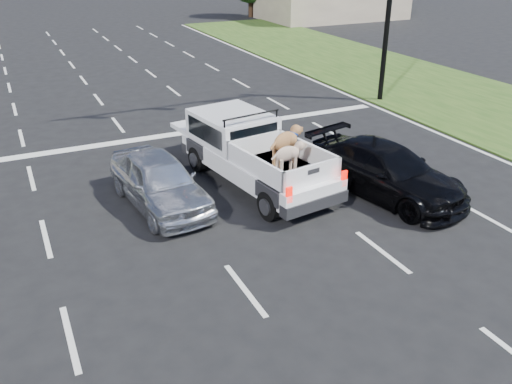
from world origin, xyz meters
TOP-DOWN VIEW (x-y plane):
  - ground at (0.00, 0.00)m, footprint 160.00×160.00m
  - road_markings at (0.00, 6.56)m, footprint 17.75×60.00m
  - pickup_truck at (0.69, 4.87)m, footprint 2.79×5.81m
  - silver_sedan at (-2.20, 4.55)m, footprint 2.14×4.36m
  - black_coupe at (3.71, 2.54)m, footprint 3.06×5.23m

SIDE VIEW (x-z plane):
  - ground at x=0.00m, z-range 0.00..0.00m
  - road_markings at x=0.00m, z-range 0.00..0.01m
  - black_coupe at x=3.71m, z-range 0.00..1.42m
  - silver_sedan at x=-2.20m, z-range 0.00..1.43m
  - pickup_truck at x=0.69m, z-range -0.07..2.02m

